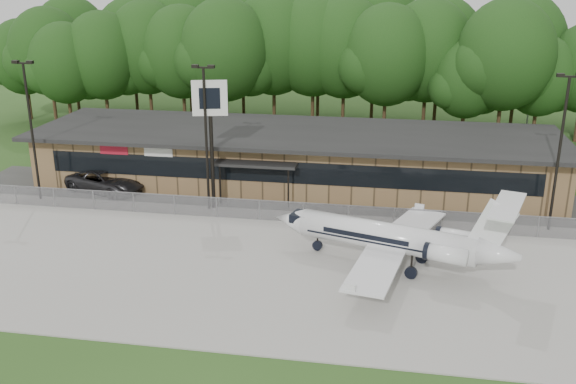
% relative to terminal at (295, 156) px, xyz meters
% --- Properties ---
extents(ground, '(160.00, 160.00, 0.00)m').
position_rel_terminal_xyz_m(ground, '(0.00, -23.94, -2.18)').
color(ground, '#28491A').
rests_on(ground, ground).
extents(apron, '(64.00, 18.00, 0.08)m').
position_rel_terminal_xyz_m(apron, '(0.00, -15.94, -2.14)').
color(apron, '#9E9B93').
rests_on(apron, ground).
extents(parking_lot, '(50.00, 9.00, 0.06)m').
position_rel_terminal_xyz_m(parking_lot, '(0.00, -4.44, -2.15)').
color(parking_lot, '#383835').
rests_on(parking_lot, ground).
extents(terminal, '(41.00, 11.65, 4.30)m').
position_rel_terminal_xyz_m(terminal, '(0.00, 0.00, 0.00)').
color(terminal, olive).
rests_on(terminal, ground).
extents(fence, '(46.00, 0.04, 1.52)m').
position_rel_terminal_xyz_m(fence, '(0.00, -8.94, -1.40)').
color(fence, gray).
rests_on(fence, ground).
extents(treeline, '(72.00, 12.00, 15.00)m').
position_rel_terminal_xyz_m(treeline, '(0.00, 18.06, 5.32)').
color(treeline, '#163C13').
rests_on(treeline, ground).
extents(radio_mast, '(0.20, 0.20, 25.00)m').
position_rel_terminal_xyz_m(radio_mast, '(22.00, 24.06, 10.32)').
color(radio_mast, gray).
rests_on(radio_mast, ground).
extents(light_pole_left, '(1.55, 0.30, 10.23)m').
position_rel_terminal_xyz_m(light_pole_left, '(-18.00, -7.44, 3.80)').
color(light_pole_left, black).
rests_on(light_pole_left, ground).
extents(light_pole_mid, '(1.55, 0.30, 10.23)m').
position_rel_terminal_xyz_m(light_pole_mid, '(-5.00, -7.44, 3.80)').
color(light_pole_mid, black).
rests_on(light_pole_mid, ground).
extents(light_pole_right, '(1.55, 0.30, 10.23)m').
position_rel_terminal_xyz_m(light_pole_right, '(18.00, -7.44, 3.80)').
color(light_pole_right, black).
rests_on(light_pole_right, ground).
extents(business_jet, '(14.38, 12.90, 4.88)m').
position_rel_terminal_xyz_m(business_jet, '(8.12, -14.75, -0.43)').
color(business_jet, white).
rests_on(business_jet, ground).
extents(suv, '(6.83, 4.62, 1.74)m').
position_rel_terminal_xyz_m(suv, '(-13.91, -5.02, -1.31)').
color(suv, '#343336').
rests_on(suv, ground).
extents(pole_sign, '(2.40, 0.84, 9.17)m').
position_rel_terminal_xyz_m(pole_sign, '(-4.72, -7.14, 4.84)').
color(pole_sign, black).
rests_on(pole_sign, ground).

